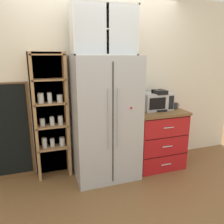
# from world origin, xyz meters

# --- Properties ---
(ground_plane) EXTENTS (10.66, 10.66, 0.00)m
(ground_plane) POSITION_xyz_m (0.00, 0.00, 0.00)
(ground_plane) COLOR brown
(wall_back_cream) EXTENTS (4.96, 0.10, 2.55)m
(wall_back_cream) POSITION_xyz_m (0.00, 0.40, 1.27)
(wall_back_cream) COLOR silver
(wall_back_cream) RESTS_ON ground
(refrigerator) EXTENTS (0.88, 0.67, 1.70)m
(refrigerator) POSITION_xyz_m (0.00, 0.02, 0.85)
(refrigerator) COLOR #B7BABF
(refrigerator) RESTS_ON ground
(pantry_shelf_column) EXTENTS (0.50, 0.26, 1.75)m
(pantry_shelf_column) POSITION_xyz_m (-0.71, 0.30, 0.89)
(pantry_shelf_column) COLOR brown
(pantry_shelf_column) RESTS_ON ground
(counter_cabinet) EXTENTS (0.77, 0.63, 0.90)m
(counter_cabinet) POSITION_xyz_m (0.85, 0.05, 0.45)
(counter_cabinet) COLOR red
(counter_cabinet) RESTS_ON ground
(microwave) EXTENTS (0.44, 0.33, 0.26)m
(microwave) POSITION_xyz_m (0.83, 0.10, 1.03)
(microwave) COLOR #B7BABF
(microwave) RESTS_ON counter_cabinet
(coffee_maker) EXTENTS (0.17, 0.20, 0.31)m
(coffee_maker) POSITION_xyz_m (0.85, 0.06, 1.05)
(coffee_maker) COLOR black
(coffee_maker) RESTS_ON counter_cabinet
(mug_charcoal) EXTENTS (0.12, 0.09, 0.09)m
(mug_charcoal) POSITION_xyz_m (1.15, 0.05, 0.94)
(mug_charcoal) COLOR #2D2D33
(mug_charcoal) RESTS_ON counter_cabinet
(bottle_amber) EXTENTS (0.06, 0.06, 0.25)m
(bottle_amber) POSITION_xyz_m (0.85, 0.09, 1.00)
(bottle_amber) COLOR brown
(bottle_amber) RESTS_ON counter_cabinet
(upper_cabinet) EXTENTS (0.84, 0.32, 0.63)m
(upper_cabinet) POSITION_xyz_m (0.00, 0.07, 2.01)
(upper_cabinet) COLOR silver
(upper_cabinet) RESTS_ON refrigerator
(chalkboard_menu) EXTENTS (0.60, 0.04, 1.37)m
(chalkboard_menu) POSITION_xyz_m (-1.28, 0.33, 0.69)
(chalkboard_menu) COLOR brown
(chalkboard_menu) RESTS_ON ground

